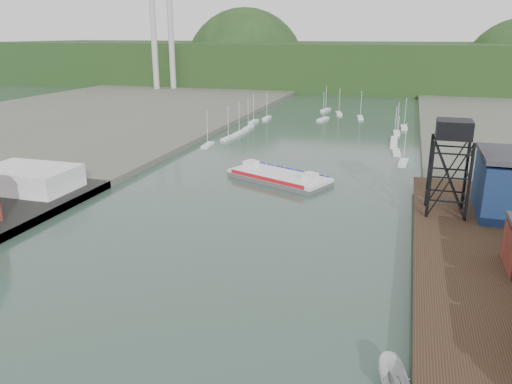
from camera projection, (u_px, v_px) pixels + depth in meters
The scene contains 8 objects.
east_pier at pixel (463, 244), 73.49m from camera, with size 14.00×70.00×2.45m.
white_shed at pixel (29, 178), 99.88m from camera, with size 18.00×12.00×4.50m, color silver.
lift_tower at pixel (453, 135), 81.71m from camera, with size 6.50×6.50×16.00m.
marina_sailboats at pixel (322, 130), 169.38m from camera, with size 57.71×92.65×0.90m.
smokestacks at pixel (162, 36), 275.48m from camera, with size 11.20×8.20×60.00m.
distant_hills at pixel (360, 68), 315.95m from camera, with size 500.00×120.00×80.00m.
chain_ferry at pixel (279, 177), 111.48m from camera, with size 24.84×17.71×3.32m.
motorboat at pixel (394, 381), 45.60m from camera, with size 2.46×6.53×2.52m, color silver.
Camera 1 is at (27.45, -28.62, 31.59)m, focal length 35.00 mm.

